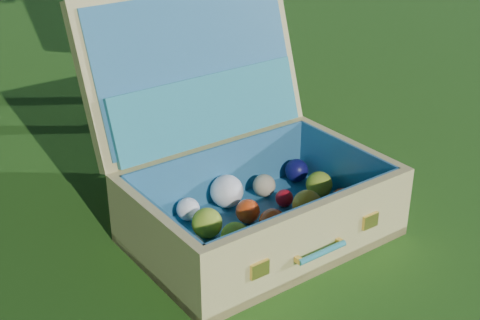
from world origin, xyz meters
name	(u,v)px	position (x,y,z in m)	size (l,w,h in m)	color
ground	(287,262)	(0.00, 0.00, 0.00)	(60.00, 60.00, 0.00)	#215114
suitcase	(237,167)	(0.02, 0.20, 0.15)	(0.60, 0.58, 0.54)	#D6C273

